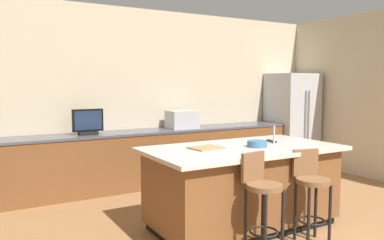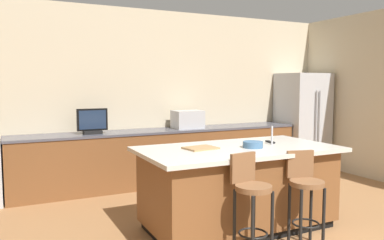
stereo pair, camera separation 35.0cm
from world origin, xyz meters
TOP-DOWN VIEW (x-y plane):
  - wall_back at (0.00, 4.17)m, footprint 6.98×0.12m
  - counter_back at (-0.06, 3.79)m, footprint 4.80×0.62m
  - kitchen_island at (-0.06, 1.59)m, footprint 2.22×1.19m
  - refrigerator at (2.76, 3.71)m, footprint 0.83×0.80m
  - microwave at (0.36, 3.79)m, footprint 0.48×0.36m
  - tv_monitor at (-1.24, 3.74)m, footprint 0.45×0.16m
  - sink_faucet_back at (0.13, 3.89)m, footprint 0.02×0.02m
  - sink_faucet_island at (0.40, 1.59)m, footprint 0.02×0.02m
  - bar_stool_left at (-0.38, 0.87)m, footprint 0.34×0.36m
  - bar_stool_right at (0.28, 0.88)m, footprint 0.35×0.37m
  - fruit_bowl at (0.07, 1.50)m, footprint 0.22×0.22m
  - cell_phone at (-0.47, 1.65)m, footprint 0.12×0.17m
  - tv_remote at (0.47, 1.70)m, footprint 0.07×0.17m
  - cutting_board at (-0.49, 1.68)m, footprint 0.37×0.31m

SIDE VIEW (x-z plane):
  - counter_back at x=-0.06m, z-range 0.00..0.89m
  - kitchen_island at x=-0.06m, z-range 0.01..0.93m
  - bar_stool_right at x=0.28m, z-range 0.09..1.05m
  - bar_stool_left at x=-0.38m, z-range 0.10..1.09m
  - refrigerator at x=2.76m, z-range 0.00..1.83m
  - cell_phone at x=-0.47m, z-range 0.92..0.93m
  - cutting_board at x=-0.49m, z-range 0.92..0.94m
  - tv_remote at x=0.47m, z-range 0.92..0.94m
  - fruit_bowl at x=0.07m, z-range 0.92..0.99m
  - sink_faucet_back at x=0.13m, z-range 0.89..1.13m
  - sink_faucet_island at x=0.40m, z-range 0.92..1.14m
  - microwave at x=0.36m, z-range 0.89..1.19m
  - tv_monitor at x=-1.24m, z-range 0.88..1.25m
  - wall_back at x=0.00m, z-range 0.00..2.86m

